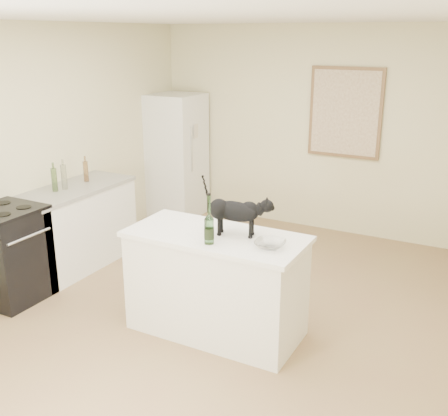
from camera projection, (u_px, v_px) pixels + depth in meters
The scene contains 17 objects.
floor at pixel (217, 317), 4.92m from camera, with size 5.50×5.50×0.00m, color olive.
ceiling at pixel (216, 16), 4.12m from camera, with size 5.50×5.50×0.00m, color white.
wall_back at pixel (321, 131), 6.82m from camera, with size 4.50×4.50×0.00m, color beige.
wall_left at pixel (26, 153), 5.53m from camera, with size 5.50×5.50×0.00m, color beige.
island_base at pixel (216, 286), 4.57m from camera, with size 1.44×0.67×0.86m, color white.
island_top at pixel (216, 236), 4.44m from camera, with size 1.50×0.70×0.04m, color white.
left_cabinets at pixel (75, 229), 5.91m from camera, with size 0.60×1.40×0.86m, color white.
left_countertop at pixel (72, 189), 5.78m from camera, with size 0.62×1.44×0.04m, color gray.
stove at pixel (9, 255), 5.15m from camera, with size 0.60×0.60×0.90m, color black.
fridge at pixel (176, 156), 7.50m from camera, with size 0.68×0.68×1.70m, color white.
artwork_frame at pixel (345, 113), 6.59m from camera, with size 0.90×0.03×1.10m, color brown.
artwork_canvas at pixel (345, 113), 6.57m from camera, with size 0.82×0.00×1.02m, color beige.
black_cat at pixel (235, 214), 4.36m from camera, with size 0.52×0.16×0.37m, color black, non-canonical shape.
wine_bottle at pixel (209, 222), 4.18m from camera, with size 0.08×0.08×0.36m, color #245823.
glass_bowl at pixel (270, 244), 4.13m from camera, with size 0.24×0.24×0.06m, color silver.
fridge_paper at pixel (196, 131), 7.21m from camera, with size 0.01×0.15×0.19m, color silver.
counter_bottle_cluster at pixel (67, 176), 5.73m from camera, with size 0.09×0.51×0.26m.
Camera 1 is at (2.12, -3.82, 2.47)m, focal length 43.13 mm.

